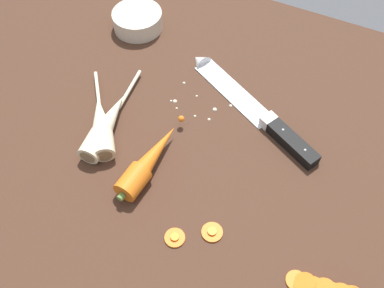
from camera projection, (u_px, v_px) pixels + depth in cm
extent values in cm
cube|color=#42281C|center=(197.00, 147.00, 83.21)|extent=(120.00, 90.00, 4.00)
cube|color=silver|center=(234.00, 92.00, 88.12)|extent=(19.80, 13.05, 0.50)
cone|color=silver|center=(199.00, 60.00, 93.25)|extent=(4.48, 4.89, 3.96)
cube|color=silver|center=(268.00, 121.00, 82.85)|extent=(3.12, 3.53, 2.20)
cube|color=black|center=(293.00, 143.00, 79.88)|extent=(11.06, 7.51, 2.20)
sphere|color=silver|center=(283.00, 130.00, 80.26)|extent=(0.50, 0.50, 0.50)
sphere|color=silver|center=(305.00, 150.00, 77.69)|extent=(0.50, 0.50, 0.50)
cylinder|color=orange|center=(133.00, 182.00, 74.16)|extent=(4.65, 5.85, 4.20)
cone|color=orange|center=(155.00, 153.00, 77.42)|extent=(5.09, 13.53, 3.99)
sphere|color=orange|center=(181.00, 119.00, 81.87)|extent=(1.20, 1.20, 1.20)
cylinder|color=#5B7F3D|center=(121.00, 197.00, 72.50)|extent=(1.28, 1.10, 1.20)
cylinder|color=beige|center=(94.00, 145.00, 78.52)|extent=(4.57, 5.78, 4.00)
cone|color=beige|center=(112.00, 115.00, 82.56)|extent=(4.83, 9.92, 3.80)
cylinder|color=beige|center=(130.00, 89.00, 87.43)|extent=(1.84, 10.35, 0.70)
cylinder|color=#7A6647|center=(87.00, 157.00, 77.07)|extent=(2.82, 0.61, 2.80)
cylinder|color=beige|center=(103.00, 144.00, 78.66)|extent=(6.22, 6.40, 4.00)
cone|color=beige|center=(100.00, 115.00, 82.55)|extent=(8.43, 9.36, 3.80)
cylinder|color=beige|center=(97.00, 90.00, 87.28)|extent=(6.41, 8.05, 0.70)
cylinder|color=#7A6647|center=(104.00, 156.00, 77.26)|extent=(2.40, 1.94, 2.80)
cylinder|color=orange|center=(296.00, 280.00, 66.36)|extent=(3.19, 3.19, 0.70)
cylinder|color=orange|center=(305.00, 284.00, 65.82)|extent=(3.41, 3.38, 1.94)
cylinder|color=orange|center=(312.00, 288.00, 65.21)|extent=(3.52, 3.48, 1.85)
cylinder|color=orange|center=(212.00, 232.00, 70.84)|extent=(3.48, 3.48, 0.70)
cylinder|color=orange|center=(212.00, 231.00, 70.62)|extent=(1.46, 1.46, 0.16)
cylinder|color=orange|center=(175.00, 237.00, 70.30)|extent=(3.33, 3.33, 0.70)
cylinder|color=orange|center=(175.00, 237.00, 70.08)|extent=(1.40, 1.40, 0.16)
cylinder|color=beige|center=(138.00, 20.00, 97.96)|extent=(11.00, 11.00, 4.00)
cylinder|color=#ABA392|center=(137.00, 18.00, 97.56)|extent=(8.80, 8.80, 2.80)
sphere|color=beige|center=(177.00, 108.00, 85.81)|extent=(0.47, 0.47, 0.47)
sphere|color=beige|center=(197.00, 95.00, 87.59)|extent=(0.49, 0.49, 0.49)
sphere|color=beige|center=(184.00, 82.00, 89.56)|extent=(0.59, 0.59, 0.59)
sphere|color=beige|center=(264.00, 122.00, 83.70)|extent=(0.50, 0.50, 0.50)
sphere|color=beige|center=(171.00, 100.00, 86.89)|extent=(0.46, 0.46, 0.46)
sphere|color=beige|center=(195.00, 115.00, 84.66)|extent=(0.54, 0.54, 0.54)
sphere|color=beige|center=(214.00, 108.00, 85.48)|extent=(0.89, 0.89, 0.89)
sphere|color=beige|center=(231.00, 105.00, 86.08)|extent=(0.65, 0.65, 0.65)
sphere|color=beige|center=(175.00, 100.00, 86.63)|extent=(0.86, 0.86, 0.86)
sphere|color=beige|center=(207.00, 118.00, 84.26)|extent=(0.61, 0.61, 0.61)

